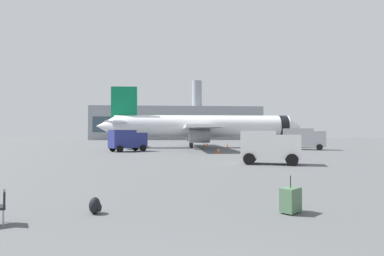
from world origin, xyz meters
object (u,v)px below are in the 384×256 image
safety_cone_outer (227,145)px  traveller_backpack (95,206)px  safety_cone_mid (204,144)px  safety_cone_far (218,151)px  cargo_van (269,146)px  airplane_at_gate (201,127)px  safety_cone_near (207,144)px  rolling_suitcase (291,200)px  service_truck (127,140)px  fuel_truck (304,138)px

safety_cone_outer → traveller_backpack: 46.24m
safety_cone_mid → safety_cone_far: bearing=-91.9°
safety_cone_mid → safety_cone_outer: size_ratio=1.14×
cargo_van → airplane_at_gate: bearing=94.5°
safety_cone_near → traveller_backpack: safety_cone_near is taller
airplane_at_gate → safety_cone_mid: airplane_at_gate is taller
safety_cone_near → rolling_suitcase: 52.01m
service_truck → safety_cone_far: size_ratio=7.82×
safety_cone_mid → fuel_truck: bearing=-45.3°
safety_cone_mid → safety_cone_far: (-0.70, -21.36, -0.03)m
traveller_backpack → safety_cone_outer: bearing=74.4°
airplane_at_gate → safety_cone_mid: size_ratio=48.70×
safety_cone_far → traveller_backpack: size_ratio=1.39×
service_truck → safety_cone_near: bearing=55.5°
airplane_at_gate → safety_cone_outer: size_ratio=55.33×
safety_cone_near → fuel_truck: bearing=-52.1°
fuel_truck → cargo_van: bearing=-120.3°
airplane_at_gate → cargo_van: bearing=-85.5°
service_truck → fuel_truck: fuel_truck is taller
fuel_truck → traveller_backpack: bearing=-122.4°
safety_cone_far → safety_cone_outer: bearing=75.6°
service_truck → rolling_suitcase: size_ratio=4.74×
airplane_at_gate → safety_cone_outer: airplane_at_gate is taller
cargo_van → rolling_suitcase: (-4.17, -14.27, -1.06)m
cargo_van → fuel_truck: bearing=59.7°
safety_cone_near → safety_cone_mid: 2.73m
airplane_at_gate → service_truck: size_ratio=6.84×
safety_cone_mid → rolling_suitcase: bearing=-93.6°
fuel_truck → safety_cone_mid: 19.34m
airplane_at_gate → traveller_backpack: bearing=-100.0°
airplane_at_gate → cargo_van: airplane_at_gate is taller
airplane_at_gate → safety_cone_near: airplane_at_gate is taller
safety_cone_near → safety_cone_outer: safety_cone_near is taller
service_truck → cargo_van: size_ratio=1.08×
service_truck → airplane_at_gate: bearing=44.0°
airplane_at_gate → fuel_truck: (14.74, -7.86, -1.88)m
safety_cone_near → traveller_backpack: size_ratio=1.51×
fuel_truck → safety_cone_mid: fuel_truck is taller
safety_cone_mid → safety_cone_far: size_ratio=1.10×
airplane_at_gate → traveller_backpack: 43.89m
safety_cone_near → cargo_van: bearing=-89.7°
safety_cone_near → rolling_suitcase: bearing=-94.4°
airplane_at_gate → cargo_van: 29.33m
safety_cone_near → safety_cone_outer: 7.51m
airplane_at_gate → safety_cone_mid: bearing=78.6°
airplane_at_gate → fuel_truck: 16.82m
rolling_suitcase → traveller_backpack: bearing=176.6°
safety_cone_near → safety_cone_mid: size_ratio=0.99×
service_truck → safety_cone_far: 12.62m
safety_cone_near → safety_cone_far: safety_cone_near is taller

